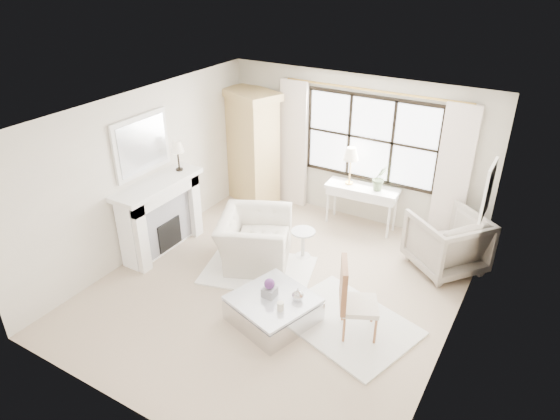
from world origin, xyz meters
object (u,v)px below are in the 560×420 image
at_px(armoire, 252,147).
at_px(console_table, 361,207).
at_px(coffee_table, 273,309).
at_px(club_armchair, 254,239).

bearing_deg(armoire, console_table, 22.62).
relative_size(console_table, coffee_table, 1.06).
xyz_separation_m(club_armchair, coffee_table, (1.03, -1.12, -0.22)).
distance_m(armoire, club_armchair, 2.39).
distance_m(console_table, coffee_table, 3.08).
bearing_deg(armoire, coffee_table, -31.49).
bearing_deg(console_table, coffee_table, -94.23).
bearing_deg(coffee_table, armoire, 144.60).
relative_size(armoire, console_table, 1.69).
xyz_separation_m(console_table, coffee_table, (-0.01, -3.07, -0.22)).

